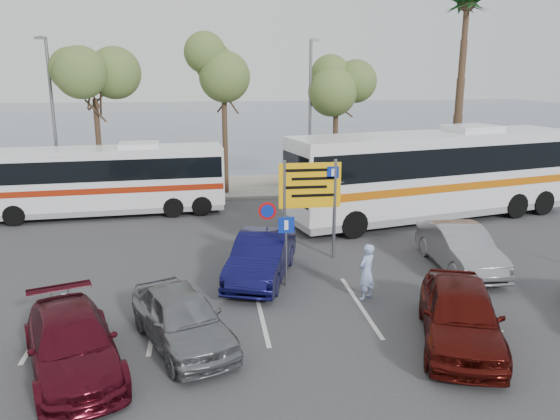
{
  "coord_description": "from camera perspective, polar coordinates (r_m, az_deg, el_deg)",
  "views": [
    {
      "loc": [
        -2.61,
        -15.12,
        6.61
      ],
      "look_at": [
        -0.08,
        3.0,
        1.9
      ],
      "focal_mm": 35.0,
      "sensor_mm": 36.0,
      "label": 1
    }
  ],
  "objects": [
    {
      "name": "ground",
      "position": [
        16.71,
        1.72,
        -8.89
      ],
      "size": [
        120.0,
        120.0,
        0.0
      ],
      "primitive_type": "plane",
      "color": "#373639",
      "rests_on": "ground"
    },
    {
      "name": "kerb_strip",
      "position": [
        29.96,
        -2.75,
        1.82
      ],
      "size": [
        44.0,
        2.4,
        0.15
      ],
      "primitive_type": "cube",
      "color": "gray",
      "rests_on": "ground"
    },
    {
      "name": "seawall",
      "position": [
        31.86,
        -3.09,
        2.99
      ],
      "size": [
        48.0,
        0.8,
        0.6
      ],
      "primitive_type": "cube",
      "color": "gray",
      "rests_on": "ground"
    },
    {
      "name": "sea",
      "position": [
        75.45,
        -6.01,
        9.34
      ],
      "size": [
        140.0,
        140.0,
        0.0
      ],
      "primitive_type": "plane",
      "color": "#43576B",
      "rests_on": "ground"
    },
    {
      "name": "tree_left",
      "position": [
        29.62,
        -18.89,
        12.51
      ],
      "size": [
        3.2,
        3.2,
        7.2
      ],
      "color": "#382619",
      "rests_on": "kerb_strip"
    },
    {
      "name": "tree_mid",
      "position": [
        29.14,
        -5.94,
        14.45
      ],
      "size": [
        3.2,
        3.2,
        8.0
      ],
      "color": "#382619",
      "rests_on": "kerb_strip"
    },
    {
      "name": "tree_right",
      "position": [
        29.98,
        5.95,
        13.51
      ],
      "size": [
        3.2,
        3.2,
        7.4
      ],
      "color": "#382619",
      "rests_on": "kerb_strip"
    },
    {
      "name": "palm_tree",
      "position": [
        32.52,
        18.94,
        19.45
      ],
      "size": [
        4.8,
        4.8,
        11.2
      ],
      "color": "#382619",
      "rests_on": "kerb_strip"
    },
    {
      "name": "street_lamp_left",
      "position": [
        29.64,
        -22.68,
        9.45
      ],
      "size": [
        0.45,
        1.15,
        8.01
      ],
      "color": "slate",
      "rests_on": "kerb_strip"
    },
    {
      "name": "street_lamp_right",
      "position": [
        29.25,
        3.19,
        10.47
      ],
      "size": [
        0.45,
        1.15,
        8.01
      ],
      "color": "slate",
      "rests_on": "kerb_strip"
    },
    {
      "name": "direction_sign",
      "position": [
        19.13,
        3.15,
        1.79
      ],
      "size": [
        2.2,
        0.12,
        3.6
      ],
      "color": "slate",
      "rests_on": "ground"
    },
    {
      "name": "sign_no_stop",
      "position": [
        18.32,
        -1.34,
        -1.52
      ],
      "size": [
        0.6,
        0.08,
        2.35
      ],
      "color": "slate",
      "rests_on": "ground"
    },
    {
      "name": "sign_parking",
      "position": [
        16.89,
        0.64,
        -3.29
      ],
      "size": [
        0.5,
        0.07,
        2.25
      ],
      "color": "slate",
      "rests_on": "ground"
    },
    {
      "name": "lane_markings",
      "position": [
        15.66,
        -1.84,
        -10.54
      ],
      "size": [
        12.02,
        4.2,
        0.01
      ],
      "primitive_type": null,
      "color": "silver",
      "rests_on": "ground"
    },
    {
      "name": "coach_bus_left",
      "position": [
        26.51,
        -17.8,
        2.77
      ],
      "size": [
        10.95,
        3.09,
        3.37
      ],
      "color": "white",
      "rests_on": "ground"
    },
    {
      "name": "coach_bus_right",
      "position": [
        25.48,
        15.62,
        3.33
      ],
      "size": [
        13.7,
        5.94,
        4.18
      ],
      "color": "white",
      "rests_on": "ground"
    },
    {
      "name": "car_silver_a",
      "position": [
        13.87,
        -10.21,
        -11.0
      ],
      "size": [
        3.1,
        4.49,
        1.42
      ],
      "primitive_type": "imported",
      "rotation": [
        0.0,
        0.0,
        0.38
      ],
      "color": "slate",
      "rests_on": "ground"
    },
    {
      "name": "car_blue",
      "position": [
        17.7,
        -1.95,
        -4.91
      ],
      "size": [
        2.91,
        4.81,
        1.5
      ],
      "primitive_type": "imported",
      "rotation": [
        0.0,
        0.0,
        -0.31
      ],
      "color": "#0D0D3E",
      "rests_on": "ground"
    },
    {
      "name": "car_maroon",
      "position": [
        13.41,
        -20.9,
        -12.94
      ],
      "size": [
        3.26,
        4.9,
        1.32
      ],
      "primitive_type": "imported",
      "rotation": [
        0.0,
        0.0,
        0.34
      ],
      "color": "#4C0C18",
      "rests_on": "ground"
    },
    {
      "name": "car_red",
      "position": [
        14.36,
        18.34,
        -10.29
      ],
      "size": [
        3.3,
        4.97,
        1.57
      ],
      "primitive_type": "imported",
      "rotation": [
        0.0,
        0.0,
        -0.34
      ],
      "color": "#490E0A",
      "rests_on": "ground"
    },
    {
      "name": "car_silver_b",
      "position": [
        19.57,
        18.3,
        -3.76
      ],
      "size": [
        1.75,
        4.59,
        1.49
      ],
      "primitive_type": "imported",
      "rotation": [
        0.0,
        0.0,
        -0.04
      ],
      "color": "gray",
      "rests_on": "ground"
    },
    {
      "name": "pedestrian_near",
      "position": [
        16.35,
        9.03,
        -6.39
      ],
      "size": [
        0.74,
        0.7,
        1.7
      ],
      "primitive_type": "imported",
      "rotation": [
        0.0,
        0.0,
        3.79
      ],
      "color": "#96ACDA",
      "rests_on": "ground"
    },
    {
      "name": "pedestrian_far",
      "position": [
        22.77,
        2.9,
        -0.31
      ],
      "size": [
        0.87,
        0.97,
        1.65
      ],
      "primitive_type": "imported",
      "rotation": [
        0.0,
        0.0,
        1.94
      ],
      "color": "#2E3345",
      "rests_on": "ground"
    }
  ]
}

